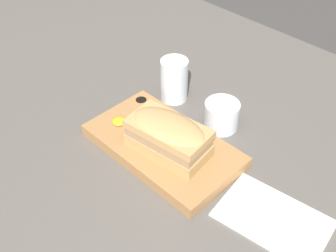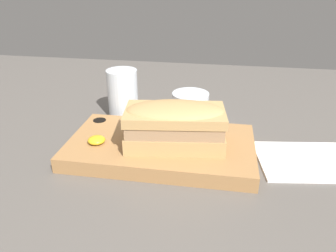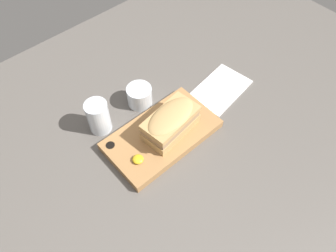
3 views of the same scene
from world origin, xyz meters
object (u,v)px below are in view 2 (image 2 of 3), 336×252
Objects in this scene: serving_board at (161,148)px; water_glass at (123,97)px; sandwich at (175,123)px; wine_glass at (190,108)px; napkin at (316,161)px.

water_glass reaches higher than serving_board.
wine_glass is at bearing 86.13° from sandwich.
sandwich reaches higher than napkin.
sandwich is at bearing -14.94° from serving_board.
water_glass is (-11.55, 15.58, 3.38)cm from serving_board.
water_glass is 1.36× the size of wine_glass.
napkin is (27.74, 1.89, -1.16)cm from serving_board.
sandwich reaches higher than serving_board.
water_glass is at bearing 131.16° from sandwich.
water_glass reaches higher than sandwich.
serving_board is at bearing -103.82° from wine_glass.
serving_board is at bearing -176.11° from napkin.
serving_board is at bearing -53.45° from water_glass.
sandwich is 0.83× the size of napkin.
water_glass is 41.85cm from napkin.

